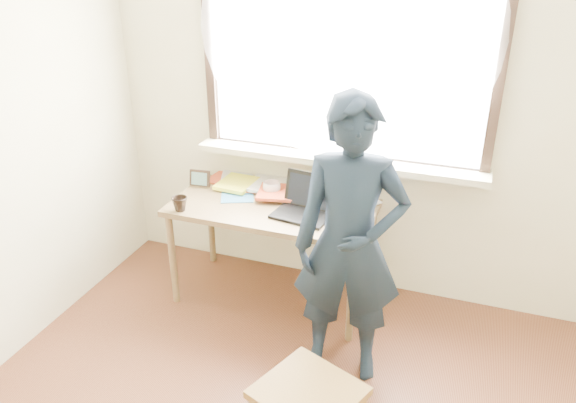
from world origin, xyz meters
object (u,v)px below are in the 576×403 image
(person, at_px, (350,245))
(work_chair, at_px, (308,401))
(laptop, at_px, (306,205))
(mug_white, at_px, (272,189))
(desk, at_px, (273,215))
(mug_dark, at_px, (180,204))

(person, bearing_deg, work_chair, -100.27)
(laptop, relative_size, mug_white, 3.22)
(desk, distance_m, laptop, 0.26)
(work_chair, bearing_deg, mug_dark, 141.02)
(mug_white, relative_size, mug_dark, 1.19)
(mug_dark, bearing_deg, work_chair, -38.98)
(laptop, distance_m, mug_white, 0.34)
(desk, xyz_separation_m, person, (0.61, -0.49, 0.18))
(desk, height_order, work_chair, desk)
(mug_white, bearing_deg, mug_dark, -138.05)
(laptop, xyz_separation_m, mug_dark, (-0.73, -0.23, -0.01))
(mug_white, xyz_separation_m, person, (0.67, -0.64, 0.06))
(mug_dark, height_order, person, person)
(desk, bearing_deg, work_chair, -62.24)
(laptop, xyz_separation_m, person, (0.39, -0.46, 0.05))
(desk, distance_m, mug_dark, 0.58)
(desk, relative_size, mug_white, 10.99)
(work_chair, bearing_deg, laptop, 108.84)
(desk, bearing_deg, mug_white, 112.92)
(mug_white, bearing_deg, desk, -67.08)
(laptop, relative_size, person, 0.24)
(work_chair, bearing_deg, desk, 117.76)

